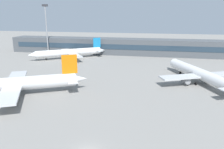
% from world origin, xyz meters
% --- Properties ---
extents(ground_plane, '(400.00, 400.00, 0.00)m').
position_xyz_m(ground_plane, '(0.00, 40.00, 0.00)').
color(ground_plane, gray).
extents(terminal_building, '(152.58, 12.13, 9.00)m').
position_xyz_m(terminal_building, '(0.00, 96.75, 4.50)').
color(terminal_building, '#4C5156').
rests_on(terminal_building, ground_plane).
extents(airplane_near, '(41.86, 30.32, 11.24)m').
position_xyz_m(airplane_near, '(-30.48, 21.84, 3.43)').
color(airplane_near, silver).
rests_on(airplane_near, ground_plane).
extents(airplane_mid, '(28.63, 39.67, 10.49)m').
position_xyz_m(airplane_mid, '(25.63, 46.16, 3.20)').
color(airplane_mid, silver).
rests_on(airplane_mid, ground_plane).
extents(airplane_far, '(35.27, 27.47, 10.21)m').
position_xyz_m(airplane_far, '(-34.86, 78.11, 3.11)').
color(airplane_far, white).
rests_on(airplane_far, ground_plane).
extents(floodlight_tower_west, '(3.20, 0.80, 28.01)m').
position_xyz_m(floodlight_tower_west, '(-50.76, 86.32, 16.06)').
color(floodlight_tower_west, gray).
rests_on(floodlight_tower_west, ground_plane).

